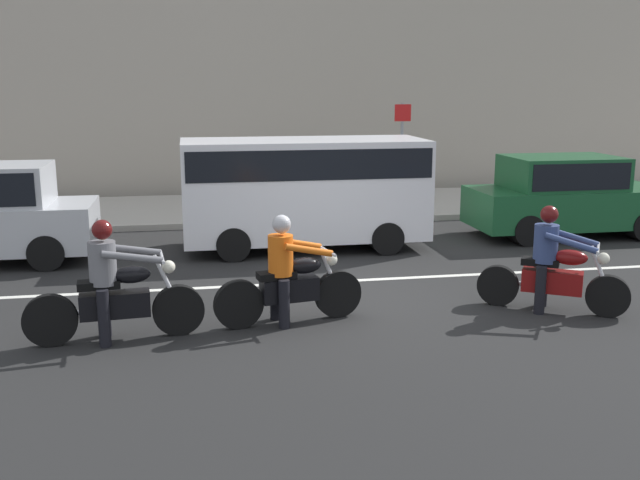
% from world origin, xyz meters
% --- Properties ---
extents(ground_plane, '(80.00, 80.00, 0.00)m').
position_xyz_m(ground_plane, '(0.00, 0.00, 0.00)').
color(ground_plane, black).
extents(sidewalk_slab, '(40.00, 4.40, 0.14)m').
position_xyz_m(sidewalk_slab, '(0.00, 8.00, 0.07)').
color(sidewalk_slab, '#A8A399').
rests_on(sidewalk_slab, ground_plane).
extents(building_facade, '(40.00, 1.40, 9.83)m').
position_xyz_m(building_facade, '(0.00, 11.40, 4.92)').
color(building_facade, '#A89E8E').
rests_on(building_facade, ground_plane).
extents(lane_marking_stripe, '(18.00, 0.14, 0.01)m').
position_xyz_m(lane_marking_stripe, '(0.84, 0.90, 0.00)').
color(lane_marking_stripe, silver).
rests_on(lane_marking_stripe, ground_plane).
extents(motorcycle_with_rider_denim_blue, '(1.86, 1.23, 1.54)m').
position_xyz_m(motorcycle_with_rider_denim_blue, '(2.85, -1.20, 0.63)').
color(motorcycle_with_rider_denim_blue, black).
rests_on(motorcycle_with_rider_denim_blue, ground_plane).
extents(motorcycle_with_rider_orange_stripe, '(2.09, 0.75, 1.51)m').
position_xyz_m(motorcycle_with_rider_orange_stripe, '(-0.94, -1.05, 0.62)').
color(motorcycle_with_rider_orange_stripe, black).
rests_on(motorcycle_with_rider_orange_stripe, ground_plane).
extents(motorcycle_with_rider_gray, '(2.25, 0.70, 1.57)m').
position_xyz_m(motorcycle_with_rider_gray, '(-3.22, -1.34, 0.65)').
color(motorcycle_with_rider_gray, black).
rests_on(motorcycle_with_rider_gray, ground_plane).
extents(parked_van_white, '(4.73, 1.96, 2.16)m').
position_xyz_m(parked_van_white, '(0.01, 3.50, 1.26)').
color(parked_van_white, silver).
rests_on(parked_van_white, ground_plane).
extents(parked_sedan_forest_green, '(4.22, 1.82, 1.72)m').
position_xyz_m(parked_sedan_forest_green, '(5.70, 3.64, 0.88)').
color(parked_sedan_forest_green, '#164C28').
rests_on(parked_sedan_forest_green, ground_plane).
extents(street_sign_post, '(0.44, 0.08, 2.58)m').
position_xyz_m(street_sign_post, '(3.39, 8.13, 1.70)').
color(street_sign_post, gray).
rests_on(street_sign_post, sidewalk_slab).
extents(pedestrian_bystander, '(0.34, 0.34, 1.69)m').
position_xyz_m(pedestrian_bystander, '(0.98, 7.58, 1.12)').
color(pedestrian_bystander, black).
rests_on(pedestrian_bystander, sidewalk_slab).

